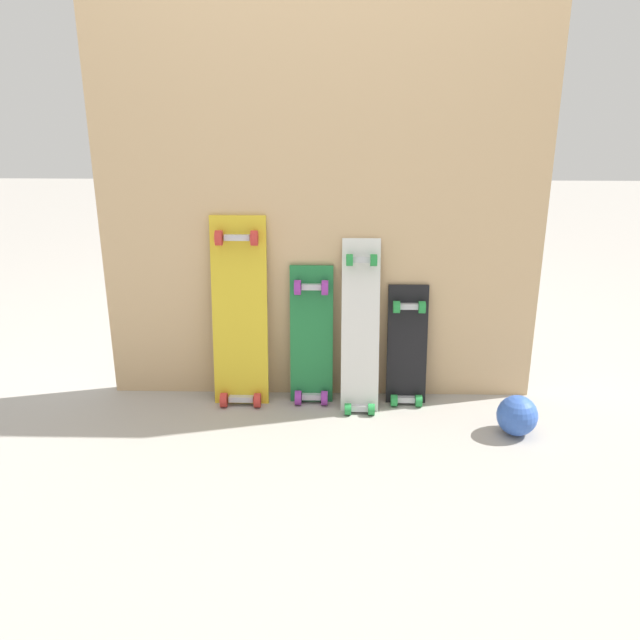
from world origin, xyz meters
The scene contains 7 objects.
ground_plane centered at (0.00, 0.00, 0.00)m, with size 12.00×12.00×0.00m, color #9E9991.
plywood_wall_panel centered at (0.00, 0.07, 0.91)m, with size 1.89×0.04×1.83m, color tan.
skateboard_yellow centered at (-0.35, -0.02, 0.38)m, with size 0.24×0.18×0.89m.
skateboard_green centered at (-0.04, 0.00, 0.28)m, with size 0.19×0.15×0.68m.
skateboard_white centered at (0.17, -0.05, 0.33)m, with size 0.16×0.23×0.81m.
skateboard_black centered at (0.38, -0.01, 0.23)m, with size 0.18×0.15×0.60m.
rubber_ball centered at (0.81, -0.30, 0.08)m, with size 0.17×0.17×0.17m, color #3359B2.
Camera 1 is at (0.07, -2.88, 1.46)m, focal length 39.69 mm.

